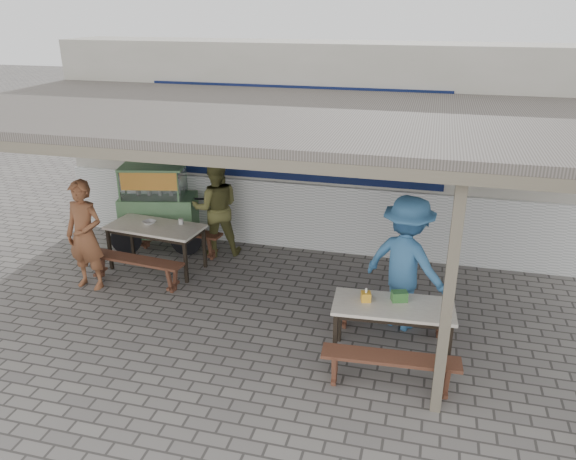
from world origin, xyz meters
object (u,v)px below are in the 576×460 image
(tissue_box, at_px, (366,297))
(condiment_bowl, at_px, (149,222))
(patron_street_side, at_px, (85,235))
(patron_wall_side, at_px, (216,208))
(bench_right_wall, at_px, (392,309))
(patron_right_table, at_px, (406,263))
(bench_left_wall, at_px, (178,235))
(donation_box, at_px, (399,296))
(condiment_jar, at_px, (181,221))
(bench_left_street, at_px, (134,264))
(bench_right_street, at_px, (390,365))
(table_right, at_px, (393,311))
(table_left, at_px, (156,230))
(vendor_cart, at_px, (157,204))

(tissue_box, relative_size, condiment_bowl, 0.55)
(patron_street_side, xyz_separation_m, patron_wall_side, (1.44, 1.66, -0.01))
(bench_right_wall, relative_size, patron_right_table, 0.84)
(bench_left_wall, distance_m, patron_right_table, 4.25)
(patron_right_table, bearing_deg, donation_box, 114.63)
(bench_left_wall, distance_m, condiment_jar, 0.70)
(patron_street_side, height_order, patron_right_table, patron_right_table)
(bench_left_street, relative_size, bench_right_wall, 1.07)
(bench_right_street, bearing_deg, table_right, 90.00)
(table_left, relative_size, patron_wall_side, 0.95)
(bench_right_street, distance_m, patron_street_side, 4.93)
(bench_left_street, relative_size, patron_right_table, 0.90)
(bench_left_wall, distance_m, condiment_bowl, 0.75)
(table_left, bearing_deg, donation_box, -14.49)
(condiment_bowl, bearing_deg, bench_right_wall, -14.68)
(table_left, relative_size, table_right, 1.09)
(table_left, height_order, table_right, same)
(bench_left_street, distance_m, vendor_cart, 1.57)
(tissue_box, distance_m, condiment_bowl, 4.10)
(bench_right_street, bearing_deg, bench_right_wall, 90.00)
(patron_street_side, relative_size, tissue_box, 14.95)
(condiment_jar, height_order, condiment_bowl, condiment_jar)
(patron_right_table, xyz_separation_m, tissue_box, (-0.42, -0.83, -0.11))
(bench_left_wall, relative_size, bench_right_street, 1.07)
(table_left, bearing_deg, bench_left_street, -90.00)
(table_left, distance_m, bench_left_street, 0.72)
(bench_right_street, xyz_separation_m, condiment_jar, (-3.62, 2.45, 0.45))
(patron_right_table, bearing_deg, bench_left_street, 24.71)
(table_left, bearing_deg, patron_street_side, -123.35)
(table_left, height_order, patron_right_table, patron_right_table)
(donation_box, bearing_deg, condiment_jar, 154.89)
(table_left, distance_m, patron_street_side, 1.13)
(bench_right_wall, relative_size, condiment_bowl, 7.47)
(bench_right_wall, distance_m, patron_street_side, 4.64)
(table_right, distance_m, patron_wall_side, 4.03)
(table_right, height_order, bench_right_wall, table_right)
(donation_box, bearing_deg, table_left, 159.34)
(bench_right_wall, distance_m, patron_right_table, 0.63)
(patron_wall_side, relative_size, condiment_jar, 19.29)
(patron_wall_side, bearing_deg, condiment_jar, 36.34)
(patron_wall_side, height_order, condiment_jar, patron_wall_side)
(bench_left_wall, bearing_deg, table_right, -24.08)
(table_left, xyz_separation_m, condiment_jar, (0.37, 0.19, 0.12))
(bench_left_wall, distance_m, bench_right_street, 4.87)
(patron_wall_side, xyz_separation_m, donation_box, (3.26, -2.31, -0.04))
(patron_street_side, relative_size, condiment_jar, 19.40)
(bench_left_wall, xyz_separation_m, bench_right_wall, (3.84, -1.63, -0.00))
(patron_right_table, bearing_deg, patron_wall_side, 1.01)
(patron_right_table, bearing_deg, condiment_jar, 11.84)
(donation_box, bearing_deg, bench_left_wall, 151.40)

